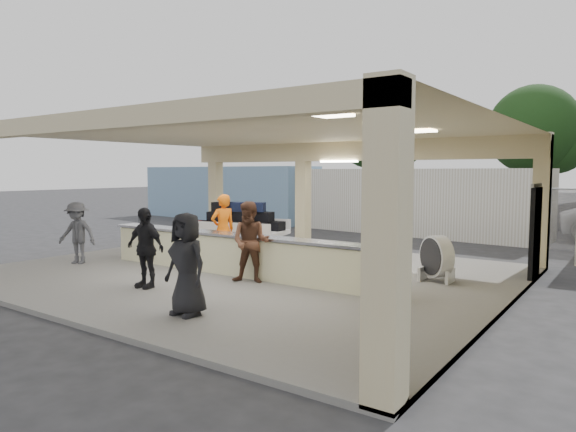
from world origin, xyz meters
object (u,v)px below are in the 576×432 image
Objects in this scene: passenger_a at (251,242)px; luggage_cart at (240,225)px; baggage_handler at (223,230)px; passenger_b at (145,248)px; passenger_c at (77,233)px; container_white at (391,200)px; container_blue at (227,193)px; passenger_d at (187,264)px; drum_fan at (437,257)px; baggage_counter at (235,254)px.

luggage_cart is at bearing 111.10° from passenger_a.
passenger_b is at bearing 29.83° from baggage_handler.
passenger_c is 0.13× the size of container_white.
container_blue is at bearing 122.33° from passenger_b.
passenger_c is at bearing 164.02° from passenger_b.
container_blue is (-8.51, 9.00, 0.44)m from luggage_cart.
passenger_b is at bearing -87.48° from luggage_cart.
passenger_d is 0.14× the size of container_white.
container_blue is (-6.13, 12.88, 0.48)m from passenger_c.
drum_fan is 4.17m from passenger_a.
passenger_c is at bearing -120.53° from drum_fan.
baggage_handler is (-5.34, -1.17, 0.38)m from drum_fan.
container_blue reaches higher than passenger_c.
container_white reaches higher than drum_fan.
passenger_b is 1.04× the size of passenger_c.
drum_fan is at bearing 123.30° from baggage_handler.
luggage_cart is 4.55m from passenger_c.
passenger_b is 16.91m from container_blue.
passenger_a is at bearing -29.60° from baggage_counter.
passenger_a is 2.26m from passenger_b.
passenger_b is at bearing -101.18° from drum_fan.
baggage_counter is 4.66m from drum_fan.
passenger_a is (0.88, -0.50, 0.42)m from baggage_counter.
container_blue is (-9.89, 13.71, 0.45)m from passenger_b.
drum_fan is 17.63m from container_blue.
baggage_handler is 1.03× the size of passenger_a.
passenger_a is 1.06× the size of passenger_b.
luggage_cart is (-2.04, 2.56, 0.37)m from baggage_counter.
passenger_a is 11.73m from container_white.
passenger_d is (0.73, -2.63, -0.02)m from passenger_a.
luggage_cart is 1.63× the size of passenger_a.
luggage_cart reaches higher than drum_fan.
passenger_a is 0.15× the size of container_white.
container_white reaches higher than baggage_handler.
container_white is 1.14× the size of container_blue.
baggage_handler is 0.17× the size of container_blue.
baggage_counter is 4.97× the size of passenger_c.
luggage_cart is 8.63m from container_white.
baggage_counter is 3.54m from passenger_d.
passenger_b is (1.38, -4.71, -0.00)m from luggage_cart.
luggage_cart is 1.66× the size of passenger_d.
passenger_d is 19.07m from container_blue.
passenger_a reaches higher than baggage_counter.
passenger_d is at bearing -62.82° from baggage_counter.
baggage_handler is 2.99m from passenger_b.
luggage_cart is 0.24× the size of container_white.
baggage_handler is 1.09× the size of passenger_b.
passenger_d is (2.72, -3.93, -0.05)m from baggage_handler.
passenger_a reaches higher than passenger_b.
container_white is at bearing 87.43° from passenger_b.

